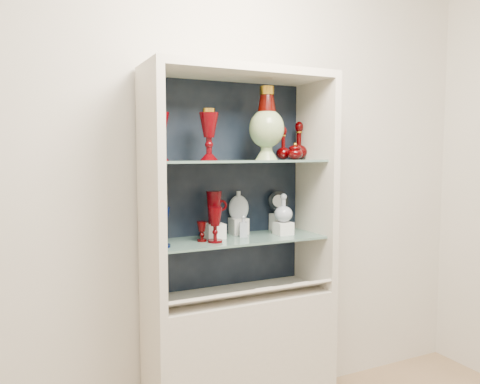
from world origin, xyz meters
name	(u,v)px	position (x,y,z in m)	size (l,w,h in m)	color
wall_back	(223,172)	(0.00, 1.75, 1.40)	(3.50, 0.02, 2.80)	beige
cabinet_base	(240,360)	(0.00, 1.53, 0.38)	(1.00, 0.40, 0.75)	beige
cabinet_back_panel	(225,185)	(0.00, 1.72, 1.32)	(0.98, 0.02, 1.15)	black
cabinet_side_left	(151,191)	(-0.48, 1.53, 1.32)	(0.04, 0.40, 1.15)	beige
cabinet_side_right	(315,185)	(0.48, 1.53, 1.32)	(0.04, 0.40, 1.15)	beige
cabinet_top_cap	(240,73)	(0.00, 1.53, 1.92)	(1.00, 0.40, 0.04)	beige
shelf_lower	(238,239)	(0.00, 1.55, 1.04)	(0.92, 0.34, 0.01)	slate
shelf_upper	(238,161)	(0.00, 1.55, 1.46)	(0.92, 0.34, 0.01)	slate
label_ledge	(249,294)	(0.00, 1.42, 0.78)	(0.92, 0.18, 0.01)	beige
label_card_0	(298,284)	(0.30, 1.42, 0.80)	(0.10, 0.07, 0.00)	white
label_card_1	(261,289)	(0.07, 1.42, 0.80)	(0.10, 0.07, 0.00)	white
pedestal_lamp_left	(159,134)	(-0.44, 1.51, 1.60)	(0.10, 0.10, 0.25)	#4C0003
pedestal_lamp_right	(209,134)	(-0.18, 1.51, 1.60)	(0.10, 0.10, 0.26)	#4C0003
enamel_urn	(267,123)	(0.14, 1.50, 1.66)	(0.19, 0.19, 0.39)	#09421D
ruby_decanter_a	(283,141)	(0.28, 1.55, 1.57)	(0.08, 0.08, 0.20)	#400000
ruby_decanter_b	(299,139)	(0.43, 1.62, 1.58)	(0.10, 0.10, 0.23)	#400000
lidded_bowl	(295,151)	(0.30, 1.47, 1.52)	(0.08, 0.08, 0.09)	#400000
cobalt_goblet	(162,227)	(-0.44, 1.49, 1.15)	(0.08, 0.08, 0.20)	#071139
ruby_goblet_tall	(215,225)	(-0.16, 1.49, 1.14)	(0.07, 0.07, 0.18)	#4C0003
ruby_goblet_small	(202,231)	(-0.21, 1.54, 1.10)	(0.05, 0.05, 0.10)	#400000
riser_ruby_pitcher	(214,231)	(-0.12, 1.59, 1.09)	(0.10, 0.10, 0.08)	silver
ruby_pitcher	(214,207)	(-0.12, 1.59, 1.22)	(0.13, 0.08, 0.17)	#4C0003
clear_square_bottle	(243,226)	(0.04, 1.57, 1.11)	(0.04, 0.04, 0.12)	#9BA6B5
riser_flat_flask	(239,226)	(0.05, 1.66, 1.09)	(0.09, 0.09, 0.09)	silver
flat_flask	(239,204)	(0.05, 1.66, 1.22)	(0.11, 0.05, 0.16)	#A2AEB4
riser_clear_round_decanter	(283,228)	(0.27, 1.54, 1.08)	(0.09, 0.09, 0.07)	silver
clear_round_decanter	(283,209)	(0.27, 1.54, 1.20)	(0.10, 0.10, 0.15)	#9BA6B5
riser_cameo_medallion	(278,222)	(0.31, 1.66, 1.10)	(0.08, 0.08, 0.10)	silver
cameo_medallion	(278,202)	(0.31, 1.66, 1.22)	(0.12, 0.04, 0.14)	black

